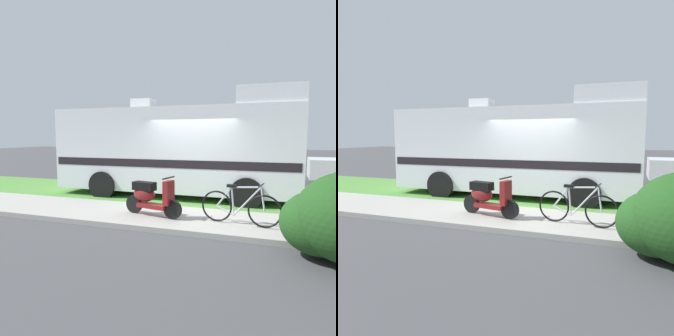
{
  "view_description": "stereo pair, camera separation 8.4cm",
  "coord_description": "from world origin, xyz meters",
  "views": [
    {
      "loc": [
        2.05,
        -7.85,
        2.02
      ],
      "look_at": [
        -0.68,
        0.3,
        1.1
      ],
      "focal_mm": 31.87,
      "sensor_mm": 36.0,
      "label": 1
    },
    {
      "loc": [
        2.13,
        -7.83,
        2.02
      ],
      "look_at": [
        -0.68,
        0.3,
        1.1
      ],
      "focal_mm": 31.87,
      "sensor_mm": 36.0,
      "label": 2
    }
  ],
  "objects": [
    {
      "name": "ground_plane",
      "position": [
        0.0,
        0.0,
        0.0
      ],
      "size": [
        80.0,
        80.0,
        0.0
      ],
      "primitive_type": "plane",
      "color": "#424244"
    },
    {
      "name": "bicycle",
      "position": [
        1.52,
        -1.41,
        0.51
      ],
      "size": [
        1.71,
        0.52,
        0.9
      ],
      "color": "black",
      "rests_on": "ground"
    },
    {
      "name": "scooter",
      "position": [
        -0.58,
        -1.32,
        0.58
      ],
      "size": [
        1.53,
        0.61,
        0.97
      ],
      "color": "black",
      "rests_on": "ground"
    },
    {
      "name": "motorhome_rv",
      "position": [
        -0.73,
        1.59,
        1.61
      ],
      "size": [
        7.69,
        2.55,
        3.4
      ],
      "color": "silver",
      "rests_on": "ground"
    },
    {
      "name": "sidewalk",
      "position": [
        0.0,
        -1.2,
        0.06
      ],
      "size": [
        24.0,
        2.0,
        0.12
      ],
      "color": "#9E9B93",
      "rests_on": "ground"
    },
    {
      "name": "grass_strip",
      "position": [
        0.0,
        1.5,
        0.04
      ],
      "size": [
        24.0,
        3.4,
        0.08
      ],
      "color": "#4C8438",
      "rests_on": "ground"
    }
  ]
}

